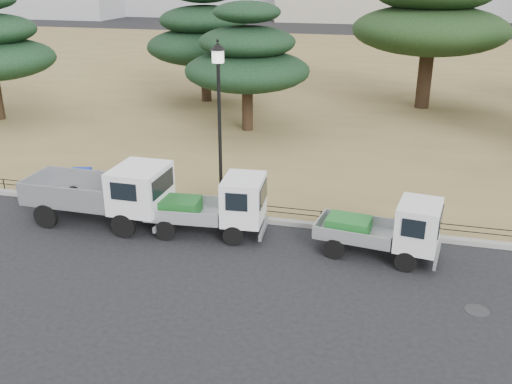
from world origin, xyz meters
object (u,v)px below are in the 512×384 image
(truck_kei_front, at_px, (215,206))
(truck_kei_rear, at_px, (387,228))
(truck_large, at_px, (105,191))
(street_lamp, at_px, (219,101))
(tarp_pile, at_px, (77,183))

(truck_kei_front, distance_m, truck_kei_rear, 5.30)
(truck_large, distance_m, truck_kei_front, 3.74)
(truck_kei_front, distance_m, street_lamp, 3.37)
(truck_large, xyz_separation_m, street_lamp, (3.43, 1.64, 2.81))
(street_lamp, bearing_deg, truck_large, -154.42)
(street_lamp, bearing_deg, tarp_pile, 178.76)
(truck_kei_front, relative_size, tarp_pile, 2.14)
(truck_kei_front, height_order, street_lamp, street_lamp)
(truck_large, bearing_deg, truck_kei_rear, -0.16)
(truck_kei_front, relative_size, truck_kei_rear, 1.04)
(truck_large, height_order, truck_kei_rear, truck_large)
(truck_kei_front, bearing_deg, street_lamp, 96.41)
(truck_large, height_order, truck_kei_front, truck_large)
(truck_kei_rear, height_order, tarp_pile, truck_kei_rear)
(tarp_pile, bearing_deg, truck_large, -39.24)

